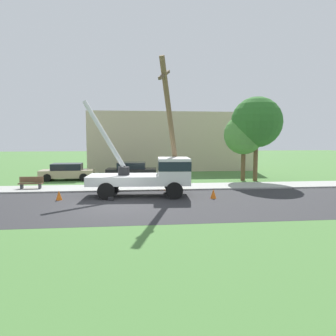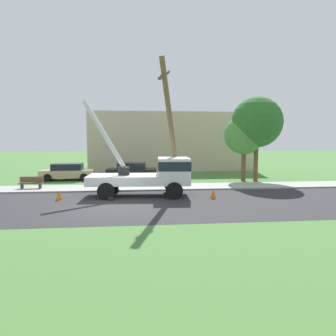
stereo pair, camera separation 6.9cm
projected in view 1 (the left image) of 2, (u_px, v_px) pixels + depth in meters
The scene contains 14 objects.
ground_plane at pixel (123, 177), 28.42m from camera, with size 120.00×120.00×0.00m, color #477538.
road_asphalt at pixel (116, 205), 16.54m from camera, with size 80.00×8.27×0.01m, color #2B2B2D.
sidewalk_strip at pixel (120, 188), 21.99m from camera, with size 80.00×2.75×0.10m, color #9E9E99.
utility_truck at pixel (153, 173), 19.12m from camera, with size 6.75×3.21×5.98m.
leaning_utility_pole at pixel (171, 127), 19.54m from camera, with size 1.96×3.91×8.37m.
traffic_cone_ahead at pixel (213, 194), 18.30m from camera, with size 0.36×0.36×0.56m, color orange.
traffic_cone_behind at pixel (59, 195), 17.81m from camera, with size 0.36×0.36×0.56m, color orange.
traffic_cone_curbside at pixel (169, 187), 20.71m from camera, with size 0.36×0.36×0.56m, color orange.
parked_sedan_tan at pixel (67, 172), 26.38m from camera, with size 4.46×2.11×1.42m.
parked_sedan_black at pixel (132, 170), 27.63m from camera, with size 4.52×2.22×1.42m.
park_bench at pixel (31, 183), 21.36m from camera, with size 1.60×0.45×0.90m.
roadside_tree_near at pixel (257, 122), 25.39m from camera, with size 4.17×4.17×6.97m.
roadside_tree_far at pixel (244, 135), 25.79m from camera, with size 3.30×3.30×5.51m.
lowrise_building_backdrop at pixel (170, 141), 35.66m from camera, with size 18.00×6.00×6.40m, color #C6B293.
Camera 1 is at (1.04, -16.49, 3.54)m, focal length 33.03 mm.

